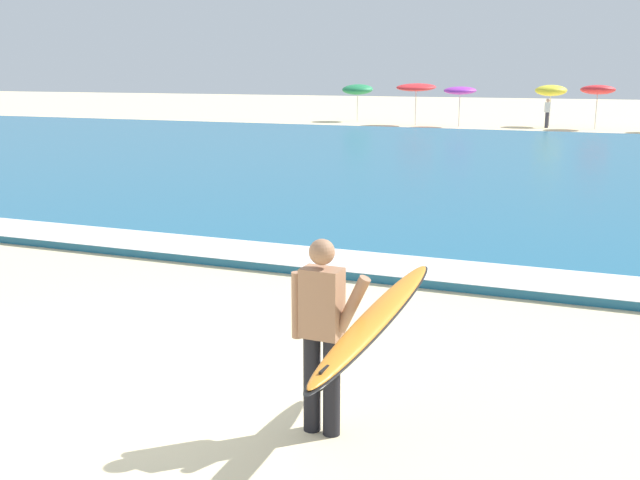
{
  "coord_description": "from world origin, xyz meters",
  "views": [
    {
      "loc": [
        4.28,
        -5.5,
        3.09
      ],
      "look_at": [
        1.13,
        2.51,
        1.1
      ],
      "focal_mm": 41.49,
      "sensor_mm": 36.0,
      "label": 1
    }
  ],
  "objects": [
    {
      "name": "beach_umbrella_1",
      "position": [
        -6.2,
        35.95,
        2.12
      ],
      "size": [
        2.24,
        2.26,
        2.39
      ],
      "color": "beige",
      "rests_on": "ground"
    },
    {
      "name": "sea",
      "position": [
        0.0,
        18.59,
        0.07
      ],
      "size": [
        120.0,
        28.0,
        0.14
      ],
      "primitive_type": "cube",
      "color": "#1E6084",
      "rests_on": "ground"
    },
    {
      "name": "surf_foam",
      "position": [
        0.0,
        5.19,
        0.15
      ],
      "size": [
        120.0,
        1.29,
        0.01
      ],
      "primitive_type": "cube",
      "color": "white",
      "rests_on": "sea"
    },
    {
      "name": "beachgoer_near_row_left",
      "position": [
        0.93,
        36.61,
        0.84
      ],
      "size": [
        0.32,
        0.2,
        1.58
      ],
      "color": "#383842",
      "rests_on": "ground"
    },
    {
      "name": "beach_umbrella_2",
      "position": [
        -3.68,
        35.77,
        1.97
      ],
      "size": [
        1.77,
        1.79,
        2.22
      ],
      "color": "beige",
      "rests_on": "ground"
    },
    {
      "name": "surfer_with_board",
      "position": [
        2.36,
        -0.01,
        1.03
      ],
      "size": [
        0.98,
        2.75,
        1.73
      ],
      "color": "black",
      "rests_on": "ground"
    },
    {
      "name": "beach_umbrella_3",
      "position": [
        0.95,
        37.71,
        1.97
      ],
      "size": [
        1.71,
        1.73,
        2.3
      ],
      "color": "beige",
      "rests_on": "ground"
    },
    {
      "name": "beach_umbrella_0",
      "position": [
        -10.35,
        37.93,
        1.91
      ],
      "size": [
        1.87,
        1.9,
        2.28
      ],
      "color": "beige",
      "rests_on": "ground"
    },
    {
      "name": "beach_umbrella_4",
      "position": [
        3.4,
        36.57,
        2.06
      ],
      "size": [
        1.77,
        1.8,
        2.36
      ],
      "color": "beige",
      "rests_on": "ground"
    },
    {
      "name": "ground_plane",
      "position": [
        0.0,
        0.0,
        0.0
      ],
      "size": [
        160.0,
        160.0,
        0.0
      ],
      "primitive_type": "plane",
      "color": "beige"
    }
  ]
}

